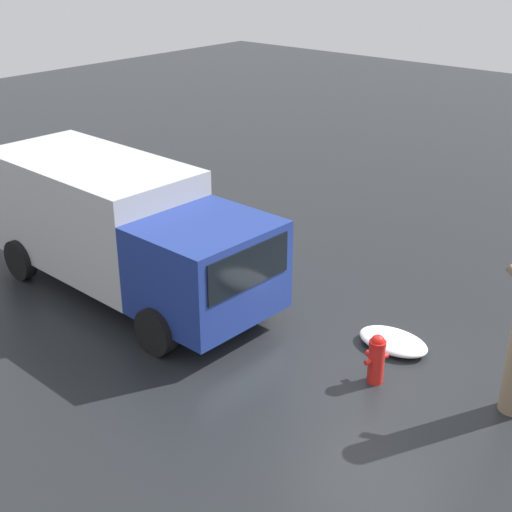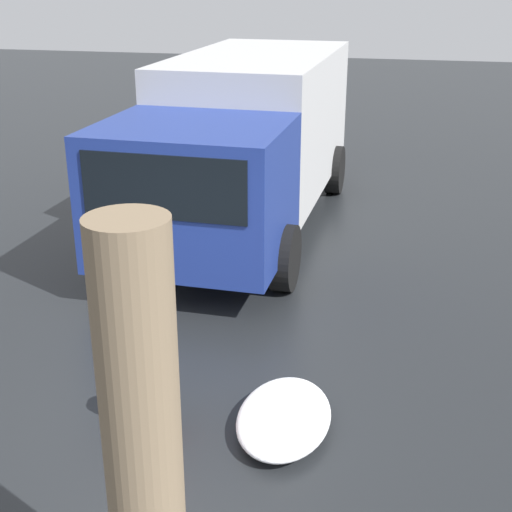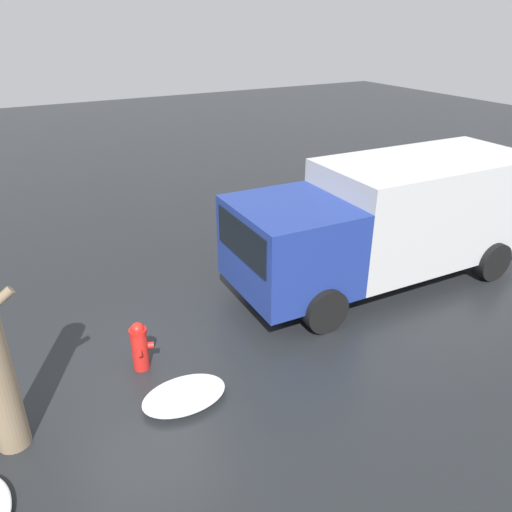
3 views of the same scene
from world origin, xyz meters
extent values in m
plane|color=black|center=(0.00, 0.00, 0.00)|extent=(60.00, 60.00, 0.00)
cylinder|color=red|center=(0.00, 0.00, 0.36)|extent=(0.28, 0.28, 0.72)
cylinder|color=red|center=(0.00, 0.00, 0.75)|extent=(0.29, 0.29, 0.08)
sphere|color=red|center=(0.00, 0.00, 0.79)|extent=(0.24, 0.24, 0.24)
cylinder|color=red|center=(0.18, -0.06, 0.44)|extent=(0.13, 0.14, 0.11)
cylinder|color=red|center=(0.06, 0.18, 0.44)|extent=(0.12, 0.12, 0.09)
cylinder|color=red|center=(-0.06, -0.18, 0.44)|extent=(0.12, 0.12, 0.09)
cube|color=navy|center=(3.36, 0.61, 1.32)|extent=(2.21, 2.46, 1.75)
cube|color=black|center=(2.28, 0.64, 1.67)|extent=(0.09, 2.02, 0.77)
cube|color=#BCBCBC|center=(6.84, 0.51, 1.57)|extent=(4.89, 2.54, 2.24)
cylinder|color=black|center=(3.44, -0.59, 0.45)|extent=(0.91, 0.31, 0.90)
cylinder|color=black|center=(3.51, 1.81, 0.45)|extent=(0.91, 0.31, 0.90)
cylinder|color=black|center=(8.01, -0.73, 0.45)|extent=(0.91, 0.31, 0.90)
cylinder|color=black|center=(8.08, 1.68, 0.45)|extent=(0.91, 0.31, 0.90)
ellipsoid|color=white|center=(0.34, -1.15, 0.13)|extent=(1.35, 0.87, 0.26)
camera|label=1|loc=(-5.13, 9.06, 6.99)|focal=50.00mm
camera|label=2|loc=(-5.18, -2.11, 4.03)|focal=50.00mm
camera|label=3|loc=(-1.60, -7.02, 5.53)|focal=35.00mm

